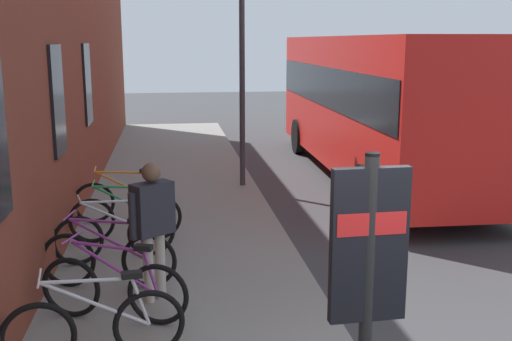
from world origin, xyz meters
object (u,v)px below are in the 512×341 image
at_px(transit_info_sign, 368,266).
at_px(bicycle_end_of_row, 109,258).
at_px(bicycle_nearest_sign, 114,289).
at_px(bicycle_by_door, 116,234).
at_px(city_bus, 375,98).
at_px(bicycle_far_end, 125,200).
at_px(bicycle_beside_lamp, 96,328).
at_px(street_lamp, 242,54).
at_px(bicycle_mid_rack, 126,217).
at_px(pedestrian_crossing_street, 153,218).

bearing_deg(transit_info_sign, bicycle_end_of_row, 29.44).
distance_m(bicycle_nearest_sign, transit_info_sign, 3.65).
bearing_deg(transit_info_sign, bicycle_by_door, 23.91).
height_order(bicycle_end_of_row, transit_info_sign, transit_info_sign).
bearing_deg(city_bus, transit_info_sign, 160.97).
bearing_deg(bicycle_far_end, transit_info_sign, -162.57).
relative_size(bicycle_beside_lamp, street_lamp, 0.37).
relative_size(bicycle_nearest_sign, city_bus, 0.16).
bearing_deg(bicycle_end_of_row, city_bus, -41.44).
height_order(bicycle_mid_rack, bicycle_far_end, same).
bearing_deg(bicycle_nearest_sign, street_lamp, -19.00).
bearing_deg(bicycle_beside_lamp, street_lamp, -17.40).
bearing_deg(city_bus, pedestrian_crossing_street, 143.65).
bearing_deg(bicycle_far_end, bicycle_beside_lamp, -179.57).
bearing_deg(transit_info_sign, bicycle_mid_rack, 19.75).
bearing_deg(bicycle_beside_lamp, city_bus, -33.79).
xyz_separation_m(bicycle_beside_lamp, transit_info_sign, (-1.83, -2.11, 1.21)).
bearing_deg(bicycle_far_end, bicycle_end_of_row, 179.82).
bearing_deg(transit_info_sign, bicycle_nearest_sign, 35.64).
height_order(bicycle_by_door, transit_info_sign, transit_info_sign).
height_order(bicycle_far_end, city_bus, city_bus).
relative_size(bicycle_by_door, transit_info_sign, 0.72).
xyz_separation_m(bicycle_by_door, bicycle_mid_rack, (0.88, -0.09, 0.00)).
height_order(bicycle_mid_rack, city_bus, city_bus).
distance_m(bicycle_end_of_row, street_lamp, 6.49).
distance_m(bicycle_end_of_row, bicycle_mid_rack, 1.90).
height_order(bicycle_beside_lamp, bicycle_by_door, same).
relative_size(bicycle_nearest_sign, transit_info_sign, 0.70).
xyz_separation_m(bicycle_mid_rack, pedestrian_crossing_street, (-2.39, -0.48, 0.66)).
bearing_deg(bicycle_far_end, pedestrian_crossing_street, -170.63).
bearing_deg(bicycle_end_of_row, transit_info_sign, -150.56).
bearing_deg(bicycle_end_of_row, bicycle_by_door, -0.56).
relative_size(bicycle_end_of_row, bicycle_far_end, 0.99).
xyz_separation_m(bicycle_beside_lamp, pedestrian_crossing_street, (1.50, -0.54, 0.66)).
bearing_deg(bicycle_end_of_row, pedestrian_crossing_street, -129.75).
xyz_separation_m(bicycle_beside_lamp, bicycle_end_of_row, (1.99, 0.05, 0.00)).
distance_m(bicycle_far_end, transit_info_sign, 7.26).
relative_size(transit_info_sign, pedestrian_crossing_street, 1.39).
distance_m(bicycle_end_of_row, transit_info_sign, 4.55).
xyz_separation_m(bicycle_mid_rack, bicycle_far_end, (1.12, 0.09, -0.00)).
bearing_deg(pedestrian_crossing_street, transit_info_sign, -154.79).
xyz_separation_m(bicycle_far_end, transit_info_sign, (-6.83, -2.14, 1.21)).
height_order(bicycle_by_door, street_lamp, street_lamp).
xyz_separation_m(bicycle_nearest_sign, bicycle_far_end, (4.03, 0.14, 0.00)).
height_order(bicycle_by_door, city_bus, city_bus).
height_order(bicycle_nearest_sign, bicycle_mid_rack, same).
height_order(bicycle_end_of_row, bicycle_by_door, same).
distance_m(bicycle_end_of_row, city_bus, 8.72).
bearing_deg(bicycle_nearest_sign, bicycle_far_end, 1.97).
xyz_separation_m(bicycle_end_of_row, bicycle_by_door, (1.02, -0.01, 0.00)).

